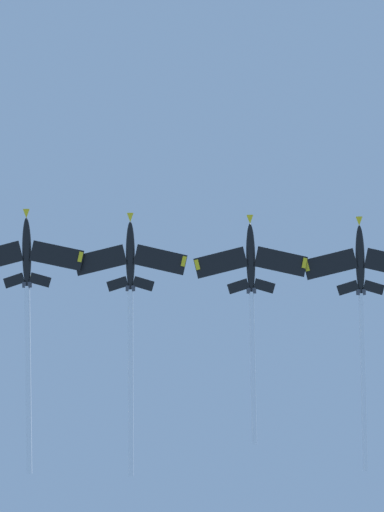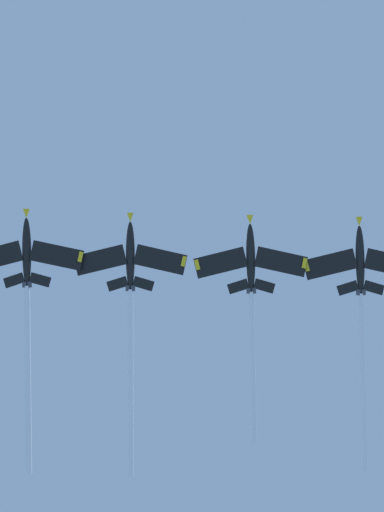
{
  "view_description": "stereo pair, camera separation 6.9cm",
  "coord_description": "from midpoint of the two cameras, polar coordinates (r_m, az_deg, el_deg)",
  "views": [
    {
      "loc": [
        54.86,
        -15.62,
        1.76
      ],
      "look_at": [
        10.74,
        20.66,
        156.51
      ],
      "focal_mm": 66.04,
      "sensor_mm": 36.0,
      "label": 1
    },
    {
      "loc": [
        54.81,
        -15.67,
        1.76
      ],
      "look_at": [
        10.74,
        20.66,
        156.51
      ],
      "focal_mm": 66.04,
      "sensor_mm": 36.0,
      "label": 2
    }
  ],
  "objects": [
    {
      "name": "jet_inner_left",
      "position": [
        164.57,
        3.6,
        -2.21
      ],
      "size": [
        29.2,
        27.07,
        17.47
      ],
      "color": "black"
    },
    {
      "name": "jet_inner_right",
      "position": [
        166.91,
        -9.96,
        -2.72
      ],
      "size": [
        33.71,
        31.1,
        19.12
      ],
      "color": "black"
    },
    {
      "name": "jet_centre",
      "position": [
        165.5,
        -3.76,
        -2.96
      ],
      "size": [
        33.8,
        30.67,
        19.41
      ],
      "color": "black"
    },
    {
      "name": "jet_far_left",
      "position": [
        167.51,
        10.19,
        -2.72
      ],
      "size": [
        32.41,
        29.71,
        18.98
      ],
      "color": "black"
    }
  ]
}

